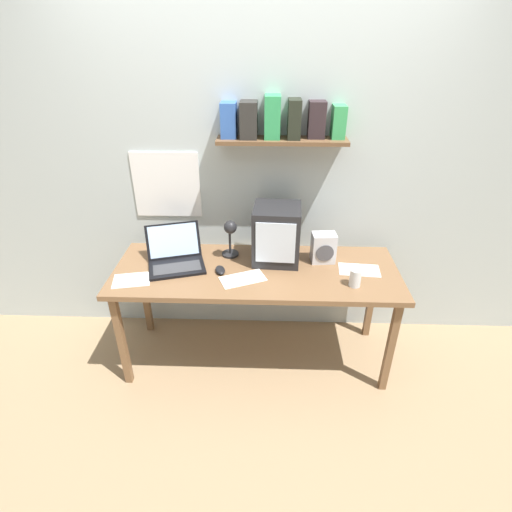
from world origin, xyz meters
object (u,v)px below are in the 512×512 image
at_px(corner_desk, 256,277).
at_px(loose_paper_near_monitor, 359,270).
at_px(open_notebook, 243,279).
at_px(loose_paper_near_laptop, 132,280).
at_px(laptop, 175,256).
at_px(computer_mouse, 220,270).
at_px(crt_monitor, 277,234).
at_px(juice_glass, 355,278).
at_px(space_heater, 323,248).
at_px(desk_lamp, 230,234).

relative_size(corner_desk, loose_paper_near_monitor, 6.80).
xyz_separation_m(open_notebook, loose_paper_near_laptop, (-0.69, -0.04, 0.00)).
bearing_deg(loose_paper_near_monitor, laptop, 177.83).
height_order(laptop, computer_mouse, laptop).
distance_m(crt_monitor, loose_paper_near_monitor, 0.58).
bearing_deg(laptop, juice_glass, -27.48).
xyz_separation_m(juice_glass, computer_mouse, (-0.83, 0.12, -0.03)).
bearing_deg(open_notebook, juice_glass, -3.93).
bearing_deg(computer_mouse, space_heater, 13.93).
relative_size(juice_glass, computer_mouse, 0.95).
bearing_deg(computer_mouse, crt_monitor, 26.49).
distance_m(corner_desk, open_notebook, 0.16).
distance_m(crt_monitor, open_notebook, 0.38).
bearing_deg(laptop, loose_paper_near_laptop, -153.74).
bearing_deg(crt_monitor, computer_mouse, -150.02).
xyz_separation_m(juice_glass, loose_paper_near_laptop, (-1.37, 0.01, -0.05)).
distance_m(desk_lamp, open_notebook, 0.34).
relative_size(corner_desk, space_heater, 9.19).
height_order(open_notebook, loose_paper_near_monitor, same).
bearing_deg(loose_paper_near_laptop, open_notebook, 3.15).
distance_m(computer_mouse, loose_paper_near_laptop, 0.55).
xyz_separation_m(laptop, space_heater, (0.98, 0.07, 0.04)).
bearing_deg(laptop, crt_monitor, -9.61).
bearing_deg(computer_mouse, laptop, 161.88).
distance_m(laptop, space_heater, 0.98).
xyz_separation_m(laptop, loose_paper_near_laptop, (-0.23, -0.21, -0.06)).
height_order(laptop, open_notebook, laptop).
bearing_deg(space_heater, desk_lamp, 172.82).
bearing_deg(crt_monitor, loose_paper_near_monitor, -9.51).
xyz_separation_m(laptop, open_notebook, (0.46, -0.18, -0.06)).
xyz_separation_m(juice_glass, open_notebook, (-0.68, 0.05, -0.05)).
height_order(corner_desk, loose_paper_near_monitor, loose_paper_near_monitor).
height_order(crt_monitor, loose_paper_near_laptop, crt_monitor).
relative_size(open_notebook, loose_paper_near_monitor, 1.14).
distance_m(space_heater, loose_paper_near_laptop, 1.25).
height_order(laptop, space_heater, laptop).
bearing_deg(juice_glass, laptop, 168.88).
bearing_deg(space_heater, open_notebook, -159.82).
relative_size(space_heater, loose_paper_near_monitor, 0.74).
relative_size(laptop, juice_glass, 3.90).
xyz_separation_m(computer_mouse, loose_paper_near_laptop, (-0.54, -0.11, -0.01)).
xyz_separation_m(juice_glass, space_heater, (-0.16, 0.29, 0.05)).
bearing_deg(laptop, space_heater, -12.48).
distance_m(laptop, loose_paper_near_laptop, 0.32).
relative_size(desk_lamp, loose_paper_near_monitor, 1.03).
height_order(crt_monitor, desk_lamp, crt_monitor).
bearing_deg(corner_desk, computer_mouse, -169.65).
bearing_deg(corner_desk, loose_paper_near_laptop, -168.48).
relative_size(crt_monitor, loose_paper_near_laptop, 1.50).
bearing_deg(loose_paper_near_monitor, loose_paper_near_laptop, -173.27).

